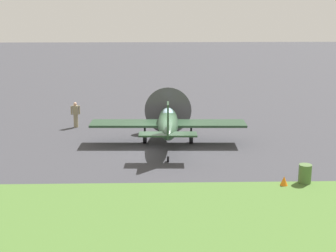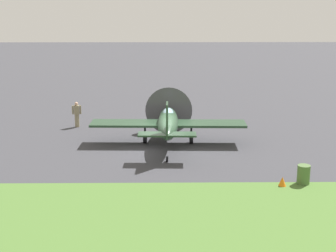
{
  "view_description": "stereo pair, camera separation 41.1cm",
  "coord_description": "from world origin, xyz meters",
  "px_view_note": "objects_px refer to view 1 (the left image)",
  "views": [
    {
      "loc": [
        -0.42,
        -26.51,
        8.24
      ],
      "look_at": [
        0.33,
        1.32,
        1.19
      ],
      "focal_mm": 52.14,
      "sensor_mm": 36.0,
      "label": 1
    },
    {
      "loc": [
        -0.01,
        -26.51,
        8.24
      ],
      "look_at": [
        0.33,
        1.32,
        1.19
      ],
      "focal_mm": 52.14,
      "sensor_mm": 36.0,
      "label": 2
    }
  ],
  "objects_px": {
    "airplane_lead": "(168,122)",
    "fuel_drum": "(305,174)",
    "runway_marker_cone": "(284,181)",
    "ground_crew_chief": "(76,114)"
  },
  "relations": [
    {
      "from": "ground_crew_chief",
      "to": "runway_marker_cone",
      "type": "relative_size",
      "value": 3.93
    },
    {
      "from": "airplane_lead",
      "to": "fuel_drum",
      "type": "height_order",
      "value": "airplane_lead"
    },
    {
      "from": "airplane_lead",
      "to": "fuel_drum",
      "type": "xyz_separation_m",
      "value": [
        6.26,
        -6.54,
        -0.94
      ]
    },
    {
      "from": "ground_crew_chief",
      "to": "runway_marker_cone",
      "type": "height_order",
      "value": "ground_crew_chief"
    },
    {
      "from": "airplane_lead",
      "to": "runway_marker_cone",
      "type": "distance_m",
      "value": 8.67
    },
    {
      "from": "ground_crew_chief",
      "to": "fuel_drum",
      "type": "height_order",
      "value": "ground_crew_chief"
    },
    {
      "from": "airplane_lead",
      "to": "fuel_drum",
      "type": "distance_m",
      "value": 9.1
    },
    {
      "from": "airplane_lead",
      "to": "fuel_drum",
      "type": "bearing_deg",
      "value": -44.65
    },
    {
      "from": "fuel_drum",
      "to": "runway_marker_cone",
      "type": "xyz_separation_m",
      "value": [
        -1.05,
        -0.29,
        -0.23
      ]
    },
    {
      "from": "fuel_drum",
      "to": "ground_crew_chief",
      "type": "bearing_deg",
      "value": 138.58
    }
  ]
}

